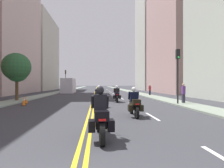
# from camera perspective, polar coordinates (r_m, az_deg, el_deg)

# --- Properties ---
(ground_plane) EXTENTS (264.00, 264.00, 0.00)m
(ground_plane) POSITION_cam_1_polar(r_m,az_deg,el_deg) (49.76, -4.97, -1.98)
(ground_plane) COLOR #35353B
(sidewalk_left) EXTENTS (2.08, 144.00, 0.12)m
(sidewalk_left) POSITION_cam_1_polar(r_m,az_deg,el_deg) (50.40, -13.68, -1.89)
(sidewalk_left) COLOR gray
(sidewalk_left) RESTS_ON ground
(sidewalk_right) EXTENTS (2.08, 144.00, 0.12)m
(sidewalk_right) POSITION_cam_1_polar(r_m,az_deg,el_deg) (50.29, 3.77, -1.89)
(sidewalk_right) COLOR gray
(sidewalk_right) RESTS_ON ground
(centreline_yellow_inner) EXTENTS (0.12, 132.00, 0.01)m
(centreline_yellow_inner) POSITION_cam_1_polar(r_m,az_deg,el_deg) (49.76, -5.11, -1.98)
(centreline_yellow_inner) COLOR yellow
(centreline_yellow_inner) RESTS_ON ground
(centreline_yellow_outer) EXTENTS (0.12, 132.00, 0.01)m
(centreline_yellow_outer) POSITION_cam_1_polar(r_m,az_deg,el_deg) (49.76, -4.83, -1.98)
(centreline_yellow_outer) COLOR yellow
(centreline_yellow_outer) RESTS_ON ground
(lane_dashes_white) EXTENTS (0.14, 56.40, 0.01)m
(lane_dashes_white) POSITION_cam_1_polar(r_m,az_deg,el_deg) (30.92, 0.90, -3.20)
(lane_dashes_white) COLOR silver
(lane_dashes_white) RESTS_ON ground
(building_left_1) EXTENTS (7.30, 17.12, 31.12)m
(building_left_1) POSITION_cam_1_polar(r_m,az_deg,el_deg) (40.62, -29.93, 19.91)
(building_left_1) COLOR #BBA39E
(building_left_1) RESTS_ON ground
(building_right_1) EXTENTS (8.21, 17.15, 21.99)m
(building_right_1) POSITION_cam_1_polar(r_m,az_deg,el_deg) (40.57, 19.50, 13.21)
(building_right_1) COLOR tan
(building_right_1) RESTS_ON ground
(building_left_2) EXTENTS (7.79, 18.88, 20.42)m
(building_left_2) POSITION_cam_1_polar(r_m,az_deg,el_deg) (57.08, -21.67, 8.55)
(building_left_2) COLOR #B1AEA0
(building_left_2) RESTS_ON ground
(building_right_2) EXTENTS (9.00, 12.18, 30.74)m
(building_right_2) POSITION_cam_1_polar(r_m,az_deg,el_deg) (56.39, 13.00, 14.01)
(building_right_2) COLOR #B4B6AB
(building_right_2) RESTS_ON ground
(motorcycle_0) EXTENTS (0.78, 2.27, 1.67)m
(motorcycle_0) POSITION_cam_1_polar(r_m,az_deg,el_deg) (5.96, -3.58, -10.40)
(motorcycle_0) COLOR black
(motorcycle_0) RESTS_ON ground
(motorcycle_1) EXTENTS (0.76, 2.19, 1.58)m
(motorcycle_1) POSITION_cam_1_polar(r_m,az_deg,el_deg) (10.05, 6.86, -6.22)
(motorcycle_1) COLOR black
(motorcycle_1) RESTS_ON ground
(motorcycle_2) EXTENTS (0.77, 2.23, 1.62)m
(motorcycle_2) POSITION_cam_1_polar(r_m,az_deg,el_deg) (13.79, -4.05, -4.49)
(motorcycle_2) COLOR black
(motorcycle_2) RESTS_ON ground
(motorcycle_3) EXTENTS (0.78, 2.21, 1.60)m
(motorcycle_3) POSITION_cam_1_polar(r_m,az_deg,el_deg) (17.82, 1.46, -3.49)
(motorcycle_3) COLOR black
(motorcycle_3) RESTS_ON ground
(traffic_cone_0) EXTENTS (0.31, 0.31, 0.74)m
(traffic_cone_0) POSITION_cam_1_polar(r_m,az_deg,el_deg) (16.48, -25.47, -4.76)
(traffic_cone_0) COLOR black
(traffic_cone_0) RESTS_ON ground
(traffic_cone_1) EXTENTS (0.37, 0.37, 0.64)m
(traffic_cone_1) POSITION_cam_1_polar(r_m,az_deg,el_deg) (18.21, -24.91, -4.46)
(traffic_cone_1) COLOR black
(traffic_cone_1) RESTS_ON ground
(traffic_light_near) EXTENTS (0.28, 0.38, 4.60)m
(traffic_light_near) POSITION_cam_1_polar(r_m,az_deg,el_deg) (16.29, 19.54, 5.05)
(traffic_light_near) COLOR black
(traffic_light_near) RESTS_ON ground
(traffic_light_far) EXTENTS (0.28, 0.38, 4.93)m
(traffic_light_far) POSITION_cam_1_polar(r_m,az_deg,el_deg) (44.55, -14.06, 2.14)
(traffic_light_far) COLOR black
(traffic_light_far) RESTS_ON ground
(pedestrian_0) EXTENTS (0.23, 0.37, 1.79)m
(pedestrian_0) POSITION_cam_1_polar(r_m,az_deg,el_deg) (17.15, 21.06, -2.70)
(pedestrian_0) COLOR #282635
(pedestrian_0) RESTS_ON ground
(pedestrian_1) EXTENTS (0.41, 0.31, 1.66)m
(pedestrian_1) POSITION_cam_1_polar(r_m,az_deg,el_deg) (27.97, 11.53, -1.79)
(pedestrian_1) COLOR #262433
(pedestrian_1) RESTS_ON ground
(street_tree_0) EXTENTS (2.21, 2.21, 4.15)m
(street_tree_0) POSITION_cam_1_polar(r_m,az_deg,el_deg) (20.92, -27.09, 3.54)
(street_tree_0) COLOR #513522
(street_tree_0) RESTS_ON ground
(street_tree_1) EXTENTS (2.77, 2.77, 4.83)m
(street_tree_1) POSITION_cam_1_polar(r_m,az_deg,el_deg) (20.93, -27.24, 4.67)
(street_tree_1) COLOR #493921
(street_tree_1) RESTS_ON ground
(parked_truck) EXTENTS (2.20, 6.50, 2.80)m
(parked_truck) POSITION_cam_1_polar(r_m,az_deg,el_deg) (37.48, -13.08, -0.69)
(parked_truck) COLOR silver
(parked_truck) RESTS_ON ground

